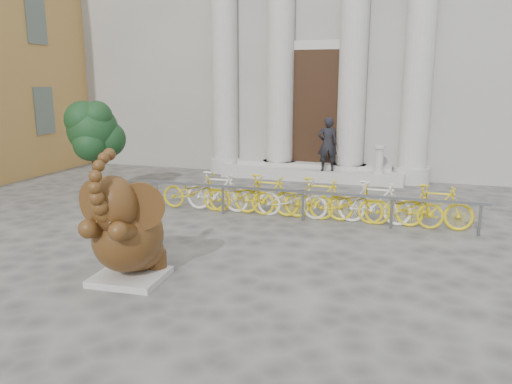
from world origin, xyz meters
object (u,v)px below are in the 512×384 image
(bike_rack, at_px, (305,198))
(tree, at_px, (93,131))
(pedestrian, at_px, (328,144))
(elephant_statue, at_px, (127,234))

(bike_rack, xyz_separation_m, tree, (-5.94, 0.26, 1.38))
(pedestrian, bearing_deg, elephant_statue, 61.64)
(tree, xyz_separation_m, pedestrian, (5.68, 4.26, -0.65))
(elephant_statue, relative_size, tree, 0.83)
(elephant_statue, bearing_deg, bike_rack, 64.23)
(elephant_statue, distance_m, bike_rack, 5.01)
(elephant_statue, height_order, bike_rack, elephant_statue)
(tree, bearing_deg, pedestrian, 36.92)
(bike_rack, xyz_separation_m, pedestrian, (-0.27, 4.52, 0.72))
(tree, bearing_deg, elephant_statue, -50.44)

